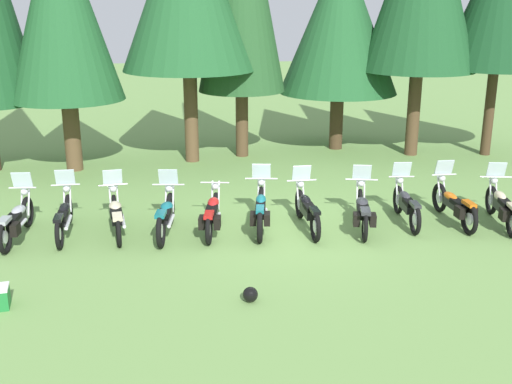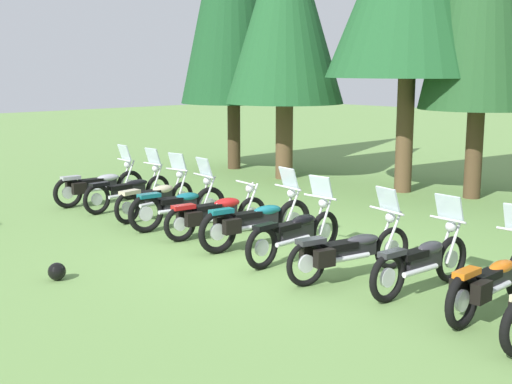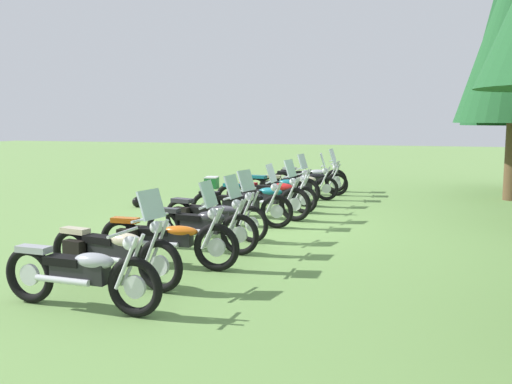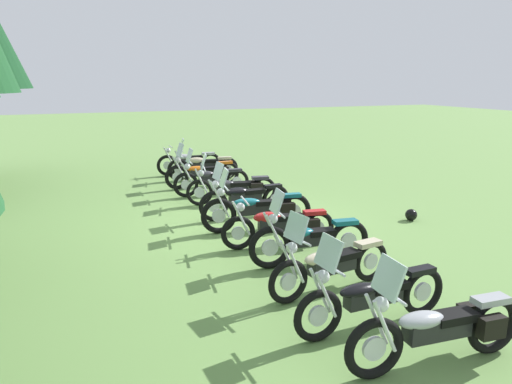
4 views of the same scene
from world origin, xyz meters
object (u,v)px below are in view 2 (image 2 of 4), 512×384
Objects in this scene: motorcycle_6 at (296,232)px; motorcycle_9 at (492,280)px; motorcycle_2 at (157,196)px; motorcycle_8 at (423,260)px; motorcycle_1 at (130,189)px; dropped_helmet at (57,271)px; pine_tree_1 at (285,5)px; motorcycle_5 at (256,221)px; motorcycle_0 at (99,185)px; motorcycle_7 at (349,249)px; motorcycle_3 at (180,204)px; motorcycle_4 at (215,213)px.

motorcycle_6 is 0.98× the size of motorcycle_9.
motorcycle_2 is 6.80m from motorcycle_8.
motorcycle_8 is (7.96, -0.25, 0.01)m from motorcycle_1.
dropped_helmet is (2.62, -3.77, -0.32)m from motorcycle_2.
motorcycle_2 is at bearing 93.23° from motorcycle_8.
motorcycle_6 is 0.30× the size of pine_tree_1.
motorcycle_5 is at bearing -49.90° from pine_tree_1.
motorcycle_0 is 1.00× the size of motorcycle_9.
motorcycle_7 is at bearing -87.50° from motorcycle_5.
motorcycle_0 is 1.03× the size of motorcycle_2.
motorcycle_5 is at bearing 96.24° from motorcycle_7.
motorcycle_3 is at bearing 88.51° from motorcycle_9.
motorcycle_5 is at bearing 94.73° from motorcycle_8.
motorcycle_8 reaches higher than motorcycle_4.
motorcycle_3 is 2.17m from motorcycle_5.
motorcycle_4 is at bearing 99.56° from motorcycle_5.
motorcycle_2 is at bearing 94.21° from motorcycle_4.
motorcycle_8 is at bearing -99.24° from motorcycle_2.
motorcycle_2 is at bearing -82.28° from motorcycle_0.
motorcycle_9 is 8.54× the size of dropped_helmet.
motorcycle_8 reaches higher than motorcycle_7.
motorcycle_0 is 8.54× the size of dropped_helmet.
motorcycle_9 is 6.35m from dropped_helmet.
pine_tree_1 is at bearing 56.75° from motorcycle_9.
motorcycle_8 reaches higher than dropped_helmet.
motorcycle_6 is (2.19, -0.07, 0.03)m from motorcycle_4.
motorcycle_8 reaches higher than motorcycle_2.
motorcycle_9 reaches higher than motorcycle_1.
dropped_helmet is (0.44, -3.58, -0.31)m from motorcycle_4.
motorcycle_2 is at bearing 95.78° from motorcycle_5.
motorcycle_5 is 1.04× the size of motorcycle_9.
motorcycle_7 is at bearing 47.73° from dropped_helmet.
dropped_helmet is (-0.67, -3.59, -0.35)m from motorcycle_5.
motorcycle_7 is at bearing 107.65° from motorcycle_8.
motorcycle_6 is 0.99× the size of motorcycle_7.
motorcycle_8 is 11.39m from pine_tree_1.
motorcycle_8 is 7.93× the size of dropped_helmet.
motorcycle_4 is 8.50m from pine_tree_1.
motorcycle_1 is 0.31× the size of pine_tree_1.
dropped_helmet is (1.50, -3.53, -0.34)m from motorcycle_3.
motorcycle_2 is 1.00× the size of motorcycle_4.
motorcycle_6 is at bearing -95.40° from motorcycle_1.
motorcycle_2 is at bearing 98.15° from motorcycle_7.
pine_tree_1 is (0.40, 5.98, 4.49)m from motorcycle_0.
motorcycle_2 is 0.93× the size of motorcycle_5.
motorcycle_6 is at bearing -82.55° from motorcycle_4.
motorcycle_2 is at bearing 85.58° from motorcycle_3.
motorcycle_5 is at bearing -95.18° from motorcycle_1.
motorcycle_2 is 0.29× the size of pine_tree_1.
motorcycle_0 reaches higher than dropped_helmet.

